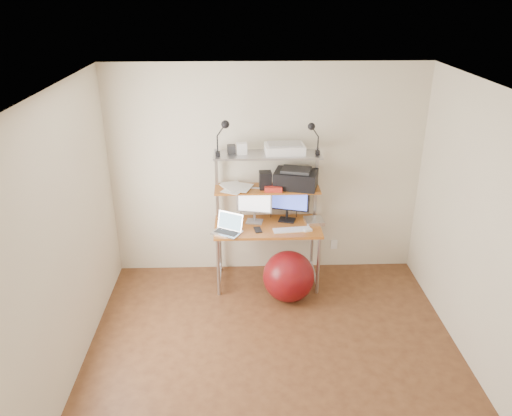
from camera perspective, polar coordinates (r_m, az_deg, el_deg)
The scene contains 20 objects.
room at distance 4.15m, azimuth 2.47°, elevation -4.43°, with size 3.60×3.60×3.60m.
computer_desk at distance 5.62m, azimuth 1.31°, elevation 0.22°, with size 1.20×0.60×1.57m.
wall_outlet at distance 6.26m, azimuth 8.92°, elevation -4.13°, with size 0.08×0.01×0.12m, color white.
monitor_silver at distance 5.66m, azimuth -0.19°, elevation 0.65°, with size 0.40×0.18×0.45m.
monitor_black at distance 5.70m, azimuth 3.61°, elevation 0.93°, with size 0.49×0.20×0.50m.
laptop at distance 5.51m, azimuth -3.16°, elevation -2.31°, with size 0.38×0.36×0.27m.
keyboard at distance 5.56m, azimuth 4.14°, elevation -2.51°, with size 0.42×0.12×0.01m, color white.
mouse at distance 5.56m, azimuth 5.95°, elevation -2.52°, with size 0.09×0.05×0.02m, color white.
mac_mini at distance 5.76m, azimuth 6.66°, elevation -1.47°, with size 0.21×0.21×0.04m, color silver.
phone at distance 5.55m, azimuth 0.21°, elevation -2.51°, with size 0.08×0.14×0.01m, color black.
printer at distance 5.61m, azimuth 4.58°, elevation 3.37°, with size 0.53×0.43×0.22m.
nas_cube at distance 5.56m, azimuth 1.07°, elevation 3.20°, with size 0.13×0.13×0.20m, color black.
red_box at distance 5.53m, azimuth 2.00°, elevation 2.27°, with size 0.19×0.13×0.05m, color red.
scanner at distance 5.49m, azimuth 3.29°, elevation 6.82°, with size 0.44×0.30×0.11m.
box_white at distance 5.45m, azimuth -1.63°, elevation 6.81°, with size 0.11×0.09×0.13m, color white.
box_grey at distance 5.50m, azimuth -2.83°, elevation 6.74°, with size 0.09×0.09×0.09m, color #2A2B2D.
clip_lamp_left at distance 5.32m, azimuth -3.72°, elevation 8.86°, with size 0.16×0.09×0.40m.
clip_lamp_right at distance 5.39m, azimuth 6.51°, elevation 8.67°, with size 0.14×0.08×0.36m.
exercise_ball at distance 5.58m, azimuth 3.74°, elevation -7.80°, with size 0.57×0.57×0.57m, color maroon.
paper_stack at distance 5.60m, azimuth -2.44°, elevation 2.38°, with size 0.40×0.43×0.02m.
Camera 1 is at (-0.30, -3.64, 3.22)m, focal length 35.00 mm.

